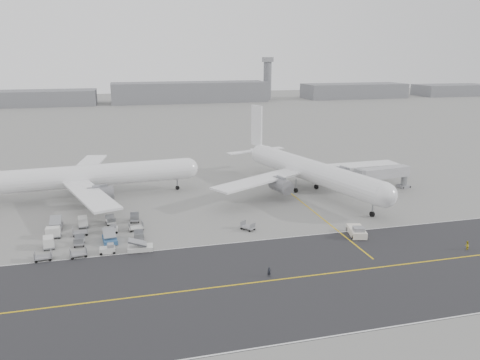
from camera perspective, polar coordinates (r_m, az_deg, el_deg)
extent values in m
plane|color=gray|center=(87.12, -6.79, -7.64)|extent=(700.00, 700.00, 0.00)
cube|color=#2C2B2E|center=(71.87, -0.73, -12.69)|extent=(220.00, 32.00, 0.02)
cube|color=gold|center=(71.86, -0.73, -12.68)|extent=(220.00, 0.30, 0.01)
cube|color=silver|center=(85.83, -3.25, -7.89)|extent=(220.00, 0.25, 0.01)
cube|color=silver|center=(58.83, 3.13, -19.63)|extent=(220.00, 0.25, 0.01)
cube|color=gold|center=(99.54, 10.22, -4.81)|extent=(0.30, 40.00, 0.01)
cylinder|color=slate|center=(362.42, 3.36, 12.00)|extent=(6.00, 6.00, 28.00)
cube|color=gray|center=(361.92, 3.40, 14.45)|extent=(7.00, 7.00, 3.50)
cylinder|color=white|center=(117.20, -17.47, 0.53)|extent=(46.46, 8.84, 5.30)
sphere|color=white|center=(119.75, -6.39, 1.45)|extent=(5.19, 5.19, 5.19)
cube|color=white|center=(103.89, -17.81, -1.71)|extent=(13.36, 25.83, 0.45)
cube|color=white|center=(130.91, -18.15, 1.66)|extent=(9.77, 25.93, 0.45)
cylinder|color=slate|center=(108.48, -16.63, -1.64)|extent=(5.87, 3.71, 3.28)
cylinder|color=slate|center=(126.99, -17.04, 0.73)|extent=(5.87, 3.71, 3.28)
cylinder|color=black|center=(120.46, -7.63, -0.94)|extent=(1.04, 0.58, 1.00)
cylinder|color=black|center=(115.42, -18.07, -2.29)|extent=(1.04, 0.58, 1.00)
cylinder|color=black|center=(121.52, -18.14, -1.43)|extent=(1.04, 0.58, 1.00)
cylinder|color=gray|center=(120.09, -7.65, -0.30)|extent=(0.36, 0.36, 2.78)
cylinder|color=white|center=(116.94, 8.68, 1.11)|extent=(18.19, 47.28, 5.46)
sphere|color=white|center=(100.24, 17.19, -1.77)|extent=(5.35, 5.35, 5.35)
cone|color=white|center=(136.65, 2.15, 3.48)|extent=(7.25, 10.27, 4.91)
cube|color=white|center=(135.81, 2.05, 6.64)|extent=(1.90, 5.16, 11.61)
cube|color=white|center=(134.91, 0.23, 3.40)|extent=(9.09, 4.88, 0.25)
cube|color=white|center=(139.90, 3.62, 3.79)|extent=(9.09, 4.88, 0.25)
cube|color=white|center=(109.85, 2.43, 0.00)|extent=(25.55, 18.01, 0.45)
cube|color=white|center=(127.21, 13.41, 1.69)|extent=(26.28, 6.61, 0.45)
cylinder|color=slate|center=(110.79, 5.03, -0.65)|extent=(4.83, 6.50, 3.38)
cylinder|color=slate|center=(122.89, 12.58, 0.62)|extent=(4.83, 6.50, 3.38)
cylinder|color=black|center=(103.61, 15.81, -4.02)|extent=(0.80, 1.27, 1.18)
cylinder|color=black|center=(117.61, 6.81, -1.26)|extent=(0.80, 1.27, 1.18)
cylinder|color=black|center=(121.53, 9.29, -0.82)|extent=(0.80, 1.27, 1.18)
cylinder|color=gray|center=(103.16, 15.86, -3.27)|extent=(0.36, 0.36, 2.86)
cube|color=silver|center=(92.50, 14.03, -6.11)|extent=(3.94, 6.05, 1.26)
cube|color=gray|center=(91.04, 14.27, -5.84)|extent=(2.35, 2.22, 0.81)
cylinder|color=gray|center=(95.70, 13.52, -5.55)|extent=(0.70, 2.30, 0.14)
cylinder|color=black|center=(90.40, 13.63, -6.83)|extent=(0.54, 0.87, 0.81)
cylinder|color=black|center=(91.00, 15.07, -6.78)|extent=(0.54, 0.87, 0.81)
cylinder|color=black|center=(94.30, 13.01, -5.86)|extent=(0.54, 0.87, 0.81)
cylinder|color=black|center=(94.87, 14.39, -5.82)|extent=(0.54, 0.87, 0.81)
cylinder|color=gray|center=(128.36, 19.37, 0.01)|extent=(1.58, 1.58, 3.95)
cube|color=gray|center=(128.77, 19.31, -0.69)|extent=(2.89, 2.89, 0.69)
cube|color=#B1B1B6|center=(123.35, 17.05, 0.85)|extent=(15.06, 4.71, 2.57)
cube|color=gray|center=(119.07, 14.38, 0.54)|extent=(1.60, 3.29, 2.96)
cylinder|color=black|center=(130.26, 19.36, -0.54)|extent=(0.37, 0.63, 0.59)
imported|color=black|center=(74.10, 3.58, -11.14)|extent=(0.63, 0.46, 1.58)
imported|color=gold|center=(92.57, 25.92, -7.18)|extent=(0.92, 0.79, 1.64)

